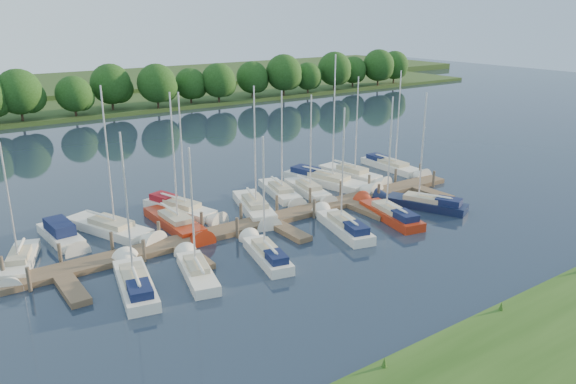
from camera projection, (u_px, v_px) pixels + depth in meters
ground at (332, 257)px, 38.45m from camera, size 260.00×260.00×0.00m
near_bank at (554, 370)px, 25.97m from camera, size 90.00×10.00×0.50m
dock at (273, 223)px, 44.05m from camera, size 40.00×6.00×0.40m
mooring_pilings at (265, 214)px, 44.80m from camera, size 38.24×2.84×2.00m
far_shore at (54, 106)px, 96.50m from camera, size 180.00×30.00×0.60m
distant_hill at (23, 88)px, 115.76m from camera, size 220.00×40.00×1.40m
treeline at (70, 92)px, 85.54m from camera, size 145.28×9.84×8.32m
sailboat_n_0 at (20, 264)px, 36.81m from camera, size 3.55×6.80×8.85m
motorboat at (62, 236)px, 40.98m from camera, size 2.19×6.38×1.85m
sailboat_n_2 at (113, 230)px, 42.41m from camera, size 4.82×9.07×11.54m
sailboat_n_3 at (177, 224)px, 43.52m from camera, size 2.13×8.58×10.92m
sailboat_n_4 at (182, 210)px, 46.49m from camera, size 3.95×8.23×10.52m
sailboat_n_5 at (255, 209)px, 46.87m from camera, size 4.11×8.60×10.94m
sailboat_n_6 at (281, 193)px, 50.96m from camera, size 3.38×7.88×9.91m
sailboat_n_7 at (309, 191)px, 51.44m from camera, size 2.79×7.48×9.52m
sailboat_n_8 at (329, 182)px, 54.17m from camera, size 4.49×10.27×12.81m
sailboat_n_9 at (353, 175)px, 56.33m from camera, size 2.74×8.25×10.55m
sailboat_n_10 at (393, 167)px, 59.28m from camera, size 2.17×8.50×10.72m
sailboat_s_0 at (135, 284)px, 34.02m from camera, size 3.20×7.88×9.99m
sailboat_s_1 at (197, 272)px, 35.61m from camera, size 2.91×6.79×8.72m
sailboat_s_2 at (267, 255)px, 38.00m from camera, size 2.83×6.85×8.80m
sailboat_s_3 at (343, 227)px, 42.88m from camera, size 3.31×7.67×9.82m
sailboat_s_4 at (389, 215)px, 45.45m from camera, size 3.20×8.05×10.21m
sailboat_s_5 at (423, 204)px, 47.90m from camera, size 4.55×7.81×10.19m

